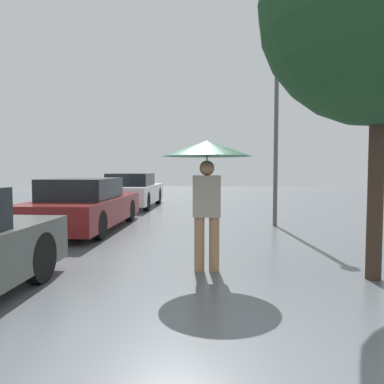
{
  "coord_description": "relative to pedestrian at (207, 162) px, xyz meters",
  "views": [
    {
      "loc": [
        -0.07,
        -1.66,
        1.47
      ],
      "look_at": [
        -0.41,
        3.66,
        1.14
      ],
      "focal_mm": 35.0,
      "sensor_mm": 36.0,
      "label": 1
    }
  ],
  "objects": [
    {
      "name": "street_lamp",
      "position": [
        1.67,
        4.44,
        1.22
      ],
      "size": [
        0.26,
        0.26,
        4.59
      ],
      "color": "#515456",
      "rests_on": "ground_plane"
    },
    {
      "name": "parked_car_farthest",
      "position": [
        -3.12,
        9.01,
        -0.95
      ],
      "size": [
        1.78,
        4.36,
        1.3
      ],
      "color": "silver",
      "rests_on": "ground_plane"
    },
    {
      "name": "tree",
      "position": [
        2.23,
        -0.26,
        2.02
      ],
      "size": [
        3.14,
        3.14,
        5.17
      ],
      "color": "#38281E",
      "rests_on": "ground_plane"
    },
    {
      "name": "pedestrian",
      "position": [
        0.0,
        0.0,
        0.0
      ],
      "size": [
        1.26,
        1.26,
        1.87
      ],
      "color": "#9E7051",
      "rests_on": "ground_plane"
    },
    {
      "name": "parked_car_middle",
      "position": [
        -3.07,
        3.6,
        -0.99
      ],
      "size": [
        1.73,
        4.48,
        1.25
      ],
      "color": "maroon",
      "rests_on": "ground_plane"
    }
  ]
}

